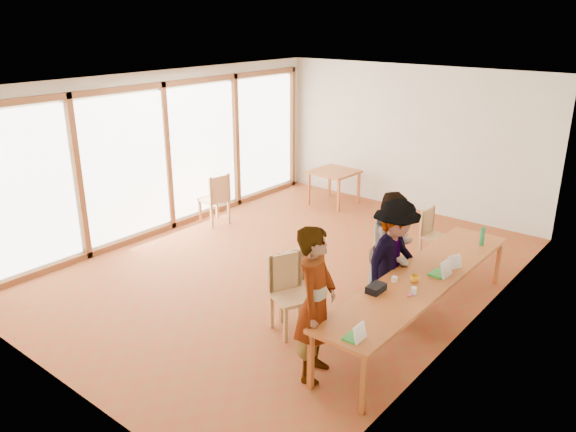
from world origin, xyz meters
name	(u,v)px	position (x,y,z in m)	size (l,w,h in m)	color
ground	(290,268)	(0.00, 0.00, 0.00)	(8.00, 8.00, 0.00)	brown
wall_back	(410,139)	(0.00, 4.00, 1.50)	(6.00, 0.10, 3.00)	beige
wall_front	(48,264)	(0.00, -4.00, 1.50)	(6.00, 0.10, 3.00)	beige
wall_right	(477,223)	(3.00, 0.00, 1.50)	(0.10, 8.00, 3.00)	beige
window_wall	(167,153)	(-2.96, 0.00, 1.50)	(0.10, 8.00, 3.00)	white
ceiling	(290,81)	(0.00, 0.00, 3.02)	(6.00, 8.00, 0.04)	white
communal_table	(422,280)	(2.50, -0.36, 0.70)	(0.80, 4.00, 0.75)	#B56228
side_table	(334,174)	(-1.34, 3.20, 0.67)	(0.90, 0.90, 0.75)	#B56228
chair_near	(297,278)	(1.12, -1.22, 0.62)	(0.53, 0.53, 0.54)	tan
chair_mid	(289,284)	(1.15, -1.44, 0.63)	(0.64, 0.64, 0.55)	tan
chair_far	(386,241)	(1.26, 0.92, 0.50)	(0.44, 0.44, 0.44)	tan
chair_empty	(431,229)	(1.61, 1.80, 0.54)	(0.44, 0.44, 0.47)	tan
chair_spare	(217,194)	(-2.39, 0.69, 0.63)	(0.55, 0.55, 0.54)	tan
person_near	(316,304)	(2.04, -2.06, 0.92)	(0.67, 0.44, 1.83)	gray
person_mid	(393,251)	(1.92, -0.09, 0.85)	(0.83, 0.65, 1.71)	gray
person_far	(394,260)	(2.07, -0.34, 0.85)	(1.10, 0.63, 1.70)	gray
laptop_near	(356,335)	(2.64, -2.16, 0.80)	(0.19, 0.22, 0.18)	green
laptop_mid	(442,271)	(2.68, -0.17, 0.81)	(0.23, 0.27, 0.22)	green
laptop_far	(452,264)	(2.68, 0.14, 0.80)	(0.26, 0.27, 0.19)	green
yellow_mug	(415,279)	(2.50, -0.57, 0.80)	(0.12, 0.12, 0.09)	#FFAA12
green_bottle	(482,236)	(2.70, 1.14, 0.89)	(0.07, 0.07, 0.28)	#1C773D
clear_glass	(414,291)	(2.64, -0.88, 0.80)	(0.07, 0.07, 0.09)	silver
condiment_cup	(394,279)	(2.29, -0.71, 0.78)	(0.08, 0.08, 0.06)	white
pink_phone	(410,295)	(2.62, -0.93, 0.76)	(0.05, 0.10, 0.01)	#DC4767
black_pouch	(376,288)	(2.25, -1.11, 0.80)	(0.16, 0.26, 0.09)	black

